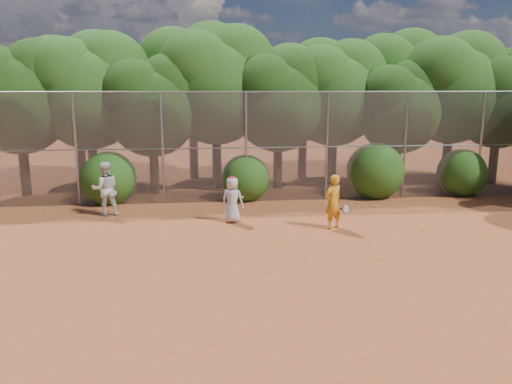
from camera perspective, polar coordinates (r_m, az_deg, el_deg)
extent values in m
plane|color=#A04A24|center=(12.97, 5.59, -6.98)|extent=(80.00, 80.00, 0.00)
cylinder|color=gray|center=(18.68, -19.87, 4.54)|extent=(0.09, 0.09, 4.00)
cylinder|color=gray|center=(18.20, -10.63, 4.87)|extent=(0.09, 0.09, 4.00)
cylinder|color=gray|center=(18.20, -1.14, 5.08)|extent=(0.09, 0.09, 4.00)
cylinder|color=gray|center=(18.69, 8.10, 5.14)|extent=(0.09, 0.09, 4.00)
cylinder|color=gray|center=(19.63, 16.66, 5.09)|extent=(0.09, 0.09, 4.00)
cylinder|color=gray|center=(20.96, 24.29, 4.94)|extent=(0.09, 0.09, 4.00)
cylinder|color=gray|center=(18.17, 2.04, 11.38)|extent=(20.00, 0.05, 0.05)
cylinder|color=gray|center=(18.31, 1.99, 5.11)|extent=(20.00, 0.04, 0.04)
cube|color=slate|center=(18.31, 1.99, 5.11)|extent=(20.00, 0.02, 4.00)
cylinder|color=black|center=(21.40, -24.96, 2.81)|extent=(0.38, 0.38, 2.38)
sphere|color=black|center=(21.20, -25.53, 9.04)|extent=(3.81, 3.81, 3.81)
sphere|color=black|center=(21.31, -23.46, 11.80)|extent=(3.05, 3.05, 3.05)
cylinder|color=black|center=(21.19, -18.14, 3.46)|extent=(0.38, 0.38, 2.52)
sphere|color=#1F4B12|center=(20.99, -18.59, 10.13)|extent=(4.03, 4.03, 4.03)
sphere|color=#1F4B12|center=(21.23, -16.36, 13.01)|extent=(3.23, 3.23, 3.23)
sphere|color=#1F4B12|center=(20.86, -20.86, 12.19)|extent=(3.02, 3.02, 3.02)
cylinder|color=black|center=(20.15, -11.55, 2.89)|extent=(0.36, 0.36, 2.17)
sphere|color=black|center=(19.93, -11.81, 8.93)|extent=(3.47, 3.47, 3.47)
sphere|color=black|center=(20.19, -9.82, 11.52)|extent=(2.78, 2.78, 2.78)
sphere|color=black|center=(19.71, -13.76, 10.83)|extent=(2.60, 2.60, 2.60)
cylinder|color=black|center=(21.01, -4.50, 4.14)|extent=(0.39, 0.39, 2.66)
sphere|color=#1F4B12|center=(20.81, -4.62, 11.27)|extent=(4.26, 4.26, 4.26)
sphere|color=#1F4B12|center=(21.28, -2.34, 14.18)|extent=(3.40, 3.40, 3.40)
sphere|color=#1F4B12|center=(20.49, -6.79, 13.59)|extent=(3.19, 3.19, 3.19)
cylinder|color=black|center=(20.65, 2.51, 3.49)|extent=(0.37, 0.37, 2.27)
sphere|color=black|center=(20.44, 2.57, 9.68)|extent=(3.64, 3.64, 3.64)
sphere|color=black|center=(20.90, 4.46, 12.21)|extent=(2.91, 2.91, 2.91)
sphere|color=black|center=(20.07, 0.87, 11.73)|extent=(2.73, 2.73, 2.73)
cylinder|color=black|center=(21.92, 8.70, 4.09)|extent=(0.38, 0.38, 2.45)
sphere|color=#1F4B12|center=(21.72, 8.91, 10.38)|extent=(3.92, 3.92, 3.92)
sphere|color=#1F4B12|center=(22.30, 10.73, 12.88)|extent=(3.14, 3.14, 3.14)
sphere|color=#1F4B12|center=(21.26, 7.35, 12.50)|extent=(2.94, 2.94, 2.94)
cylinder|color=black|center=(21.77, 15.74, 3.26)|extent=(0.36, 0.36, 2.10)
sphere|color=black|center=(21.57, 16.05, 8.67)|extent=(3.36, 3.36, 3.36)
sphere|color=black|center=(22.11, 17.50, 10.84)|extent=(2.69, 2.69, 2.69)
sphere|color=black|center=(21.10, 14.91, 10.49)|extent=(2.52, 2.52, 2.52)
cylinder|color=black|center=(23.31, 20.97, 4.08)|extent=(0.39, 0.39, 2.59)
sphere|color=#1F4B12|center=(23.13, 21.45, 10.31)|extent=(4.14, 4.14, 4.14)
sphere|color=#1F4B12|center=(23.88, 23.00, 12.72)|extent=(3.32, 3.32, 3.32)
sphere|color=#1F4B12|center=(22.53, 20.31, 12.48)|extent=(3.11, 3.11, 3.11)
cylinder|color=black|center=(24.04, 25.53, 3.58)|extent=(0.37, 0.37, 2.31)
sphere|color=black|center=(23.86, 26.03, 8.96)|extent=(3.70, 3.70, 3.70)
sphere|color=black|center=(23.27, 25.19, 10.81)|extent=(2.77, 2.77, 2.77)
cylinder|color=black|center=(23.63, -19.38, 4.34)|extent=(0.39, 0.39, 2.62)
sphere|color=#1F4B12|center=(23.45, -19.83, 10.57)|extent=(4.20, 4.20, 4.20)
sphere|color=#1F4B12|center=(23.69, -17.74, 13.26)|extent=(3.36, 3.36, 3.36)
sphere|color=#1F4B12|center=(23.34, -21.95, 12.48)|extent=(3.15, 3.15, 3.15)
cylinder|color=black|center=(23.18, -7.13, 5.01)|extent=(0.40, 0.40, 2.80)
sphere|color=#1F4B12|center=(23.00, -7.32, 11.80)|extent=(4.48, 4.48, 4.48)
sphere|color=#1F4B12|center=(23.47, -5.11, 14.59)|extent=(3.58, 3.58, 3.58)
sphere|color=#1F4B12|center=(22.71, -9.43, 14.00)|extent=(3.36, 3.36, 3.36)
cylinder|color=black|center=(23.23, 5.32, 4.72)|extent=(0.38, 0.38, 2.52)
sphere|color=#1F4B12|center=(23.05, 5.44, 10.82)|extent=(4.03, 4.03, 4.03)
sphere|color=#1F4B12|center=(23.61, 7.27, 13.25)|extent=(3.23, 3.23, 3.23)
sphere|color=#1F4B12|center=(22.62, 3.84, 12.86)|extent=(3.02, 3.02, 3.02)
cylinder|color=black|center=(25.05, 15.25, 5.12)|extent=(0.40, 0.40, 2.73)
sphere|color=#1F4B12|center=(24.89, 15.59, 11.24)|extent=(4.37, 4.37, 4.37)
sphere|color=#1F4B12|center=(25.63, 17.24, 13.61)|extent=(3.49, 3.49, 3.49)
sphere|color=#1F4B12|center=(24.32, 14.28, 13.36)|extent=(3.28, 3.28, 3.28)
sphere|color=#1F4B12|center=(18.91, -16.49, 1.78)|extent=(2.00, 2.00, 2.00)
sphere|color=#1F4B12|center=(18.66, -1.21, 1.83)|extent=(1.80, 1.80, 1.80)
sphere|color=#1F4B12|center=(19.67, 13.48, 2.62)|extent=(2.20, 2.20, 2.20)
sphere|color=#1F4B12|center=(21.11, 22.47, 2.25)|extent=(1.90, 1.90, 1.90)
imported|color=orange|center=(15.03, 8.81, -1.12)|extent=(0.72, 0.63, 1.65)
torus|color=black|center=(14.98, 10.28, -1.91)|extent=(0.31, 0.21, 0.30)
cylinder|color=black|center=(15.15, 9.74, -1.91)|extent=(0.15, 0.27, 0.09)
imported|color=silver|center=(15.59, -2.71, -0.89)|extent=(0.84, 0.72, 1.45)
ellipsoid|color=#AF1924|center=(15.45, -2.73, 1.59)|extent=(0.22, 0.22, 0.13)
sphere|color=yellow|center=(15.38, -1.55, -0.58)|extent=(0.07, 0.07, 0.07)
imported|color=silver|center=(17.15, -16.84, 0.36)|extent=(1.01, 0.87, 1.78)
torus|color=black|center=(16.82, -16.01, -0.13)|extent=(0.34, 0.26, 0.26)
cylinder|color=black|center=(17.01, -15.76, -0.43)|extent=(0.08, 0.25, 0.19)
sphere|color=yellow|center=(15.55, 18.50, -4.18)|extent=(0.07, 0.07, 0.07)
sphere|color=yellow|center=(17.47, 15.93, -2.26)|extent=(0.07, 0.07, 0.07)
sphere|color=yellow|center=(12.77, 14.26, -7.46)|extent=(0.07, 0.07, 0.07)
sphere|color=yellow|center=(15.63, 24.70, -4.59)|extent=(0.07, 0.07, 0.07)
sphere|color=yellow|center=(13.47, 2.71, -6.04)|extent=(0.07, 0.07, 0.07)
sphere|color=yellow|center=(18.27, 10.92, -1.39)|extent=(0.07, 0.07, 0.07)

